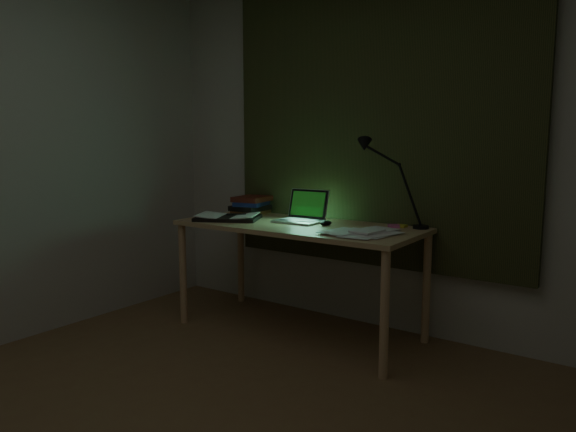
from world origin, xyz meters
name	(u,v)px	position (x,y,z in m)	size (l,w,h in m)	color
wall_back	(373,149)	(0.00, 2.00, 1.25)	(3.50, 0.00, 2.50)	beige
curtain	(371,120)	(0.00, 1.96, 1.45)	(2.20, 0.06, 2.00)	#2F361B
desk	(298,279)	(-0.32, 1.56, 0.38)	(1.65, 0.72, 0.75)	tan
laptop	(298,206)	(-0.37, 1.62, 0.86)	(0.31, 0.35, 0.22)	silver
open_textbook	(228,217)	(-0.85, 1.45, 0.77)	(0.43, 0.31, 0.04)	white
book_stack	(251,205)	(-0.90, 1.77, 0.82)	(0.22, 0.27, 0.14)	white
loose_papers	(362,231)	(0.19, 1.49, 0.76)	(0.31, 0.33, 0.02)	silver
mouse	(326,223)	(-0.14, 1.61, 0.77)	(0.06, 0.09, 0.03)	black
sticky_yellow	(401,226)	(0.29, 1.83, 0.76)	(0.07, 0.07, 0.01)	gold
sticky_pink	(394,226)	(0.26, 1.80, 0.76)	(0.08, 0.08, 0.02)	#DB559B
desk_lamp	(422,186)	(0.42, 1.85, 1.02)	(0.36, 0.28, 0.54)	black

